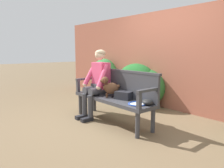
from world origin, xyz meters
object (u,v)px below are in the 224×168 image
Objects in this scene: baseball_glove at (147,102)px; sports_bag at (124,95)px; person_seated at (98,80)px; garden_bench at (112,101)px; tennis_racket at (138,103)px; dog_on_bench at (110,87)px.

sports_bag reaches higher than baseball_glove.
baseball_glove is at bearing 4.83° from person_seated.
person_seated reaches higher than baseball_glove.
person_seated is at bearing -142.81° from baseball_glove.
baseball_glove is (0.77, 0.09, 0.11)m from garden_bench.
tennis_racket is 2.04× the size of sports_bag.
garden_bench is 3.14× the size of tennis_racket.
sports_bag is (0.30, 0.08, -0.12)m from dog_on_bench.
person_seated reaches higher than garden_bench.
tennis_racket is at bearing 0.67° from garden_bench.
dog_on_bench is at bearing -141.49° from baseball_glove.
person_seated is (-0.43, -0.01, 0.33)m from garden_bench.
tennis_racket is 0.41m from sports_bag.
dog_on_bench is at bearing -179.44° from tennis_racket.
garden_bench is 0.78m from baseball_glove.
garden_bench is 8.17× the size of baseball_glove.
tennis_racket is (1.06, 0.02, -0.26)m from person_seated.
tennis_racket is (0.64, 0.01, 0.07)m from garden_bench.
dog_on_bench is at bearing 179.51° from garden_bench.
garden_bench is 6.42× the size of sports_bag.
dog_on_bench is 0.73m from tennis_racket.
garden_bench is 0.64m from tennis_racket.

